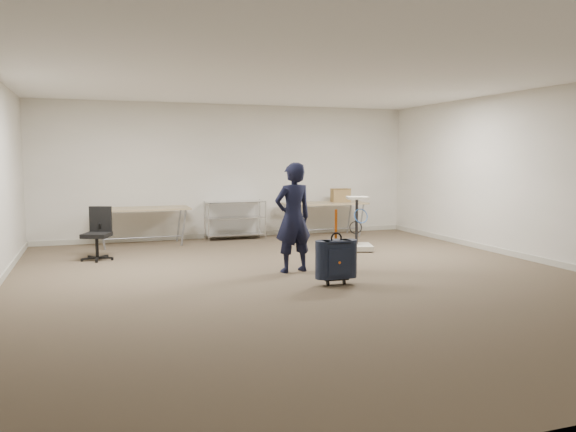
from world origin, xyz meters
name	(u,v)px	position (x,y,z in m)	size (l,w,h in m)	color
ground	(308,280)	(0.00, 0.00, 0.00)	(9.00, 9.00, 0.00)	#4A3D2D
room_shell	(277,260)	(0.00, 1.38, 0.05)	(8.00, 9.00, 9.00)	beige
folding_table_left	(142,211)	(-1.90, 3.95, 0.68)	(1.80, 0.75, 0.73)	#937B5A
folding_table_right	(324,205)	(1.90, 3.95, 0.68)	(1.80, 0.75, 0.73)	#937B5A
wire_shelf	(235,218)	(0.00, 4.20, 0.44)	(1.22, 0.47, 0.80)	silver
person	(293,218)	(0.00, 0.62, 0.81)	(0.59, 0.39, 1.62)	black
suitcase	(336,260)	(0.24, -0.39, 0.34)	(0.38, 0.23, 1.01)	black
office_chair	(98,244)	(-2.73, 2.63, 0.27)	(0.53, 0.54, 0.88)	black
equipment_cart	(357,236)	(1.75, 2.04, 0.26)	(0.67, 0.67, 0.99)	beige
cardboard_box	(340,195)	(2.31, 4.01, 0.87)	(0.39, 0.29, 0.29)	#916443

